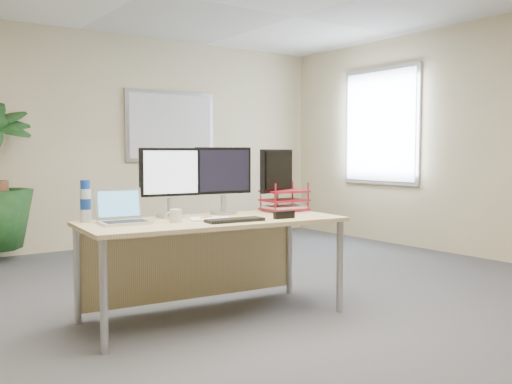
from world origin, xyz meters
TOP-DOWN VIEW (x-y plane):
  - floor at (0.00, 0.00)m, footprint 8.00×8.00m
  - back_wall at (0.00, 4.00)m, footprint 7.00×0.04m
  - whiteboard at (1.20, 3.97)m, footprint 1.30×0.04m
  - window at (3.47, 2.30)m, footprint 0.04×1.30m
  - desk at (-0.20, 0.63)m, footprint 1.94×0.96m
  - monitor_left at (-0.40, 0.82)m, footprint 0.46×0.21m
  - monitor_right at (0.04, 0.78)m, footprint 0.47×0.21m
  - monitor_dark at (0.52, 0.72)m, footprint 0.44×0.21m
  - laptop at (-0.83, 0.69)m, footprint 0.35×0.31m
  - keyboard at (-0.16, 0.31)m, footprint 0.43×0.17m
  - coffee_mug at (-0.51, 0.52)m, footprint 0.12×0.08m
  - spiral_notebook at (-0.24, 0.50)m, footprint 0.35×0.31m
  - orange_pen at (-0.25, 0.54)m, footprint 0.12×0.05m
  - yellow_highlighter at (-0.02, 0.46)m, footprint 0.12×0.04m
  - water_bottle at (-1.01, 0.89)m, footprint 0.07×0.07m
  - letter_tray at (0.57, 0.68)m, footprint 0.37×0.29m
  - stapler at (0.24, 0.26)m, footprint 0.17×0.06m

SIDE VIEW (x-z plane):
  - floor at x=0.00m, z-range 0.00..0.00m
  - desk at x=-0.20m, z-range 0.21..0.93m
  - spiral_notebook at x=-0.24m, z-range 0.72..0.73m
  - yellow_highlighter at x=-0.02m, z-range 0.72..0.74m
  - keyboard at x=-0.16m, z-range 0.72..0.74m
  - orange_pen at x=-0.25m, z-range 0.73..0.74m
  - stapler at x=0.24m, z-range 0.72..0.78m
  - coffee_mug at x=-0.51m, z-range 0.72..0.81m
  - laptop at x=-0.83m, z-range 0.66..0.90m
  - letter_tray at x=0.57m, z-range 0.71..0.88m
  - water_bottle at x=-1.01m, z-range 0.71..1.01m
  - monitor_dark at x=0.52m, z-range 0.76..1.26m
  - monitor_left at x=-0.40m, z-range 0.76..1.27m
  - monitor_right at x=0.04m, z-range 0.76..1.28m
  - back_wall at x=0.00m, z-range 0.00..2.70m
  - whiteboard at x=1.20m, z-range 1.07..2.02m
  - window at x=3.47m, z-range 0.77..2.33m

